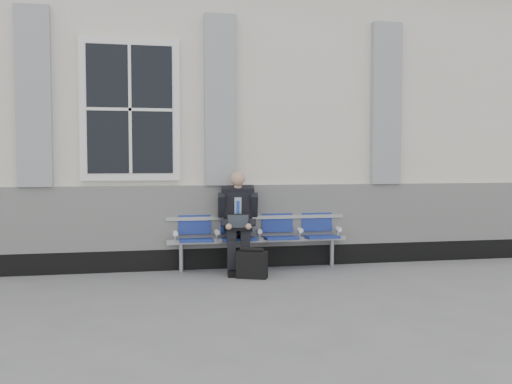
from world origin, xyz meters
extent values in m
plane|color=slate|center=(0.00, 0.00, 0.00)|extent=(70.00, 70.00, 0.00)
cube|color=silver|center=(0.00, 3.50, 2.10)|extent=(14.00, 4.00, 4.20)
cube|color=black|center=(0.00, 1.47, 0.15)|extent=(14.00, 0.10, 0.30)
cube|color=silver|center=(0.00, 1.46, 0.75)|extent=(14.00, 0.08, 0.90)
cube|color=#939698|center=(-0.90, 1.44, 2.40)|extent=(0.45, 0.14, 2.40)
cube|color=#939698|center=(1.60, 1.44, 2.40)|extent=(0.45, 0.14, 2.40)
cube|color=#939698|center=(4.10, 1.44, 2.40)|extent=(0.45, 0.14, 2.40)
cube|color=white|center=(0.35, 1.46, 2.25)|extent=(1.35, 0.10, 1.95)
cube|color=black|center=(0.35, 1.41, 2.25)|extent=(1.15, 0.02, 1.75)
cube|color=#9EA0A3|center=(2.12, 1.30, 0.42)|extent=(2.60, 0.07, 0.07)
cube|color=#9EA0A3|center=(2.12, 1.42, 0.73)|extent=(2.60, 0.05, 0.05)
cylinder|color=#9EA0A3|center=(1.02, 1.30, 0.20)|extent=(0.06, 0.06, 0.39)
cylinder|color=#9EA0A3|center=(3.22, 1.30, 0.20)|extent=(0.06, 0.06, 0.39)
cube|color=navy|center=(1.22, 1.22, 0.45)|extent=(0.46, 0.42, 0.07)
cube|color=navy|center=(1.22, 1.43, 0.71)|extent=(0.46, 0.10, 0.40)
cube|color=navy|center=(1.82, 1.22, 0.45)|extent=(0.46, 0.42, 0.07)
cube|color=navy|center=(1.82, 1.43, 0.71)|extent=(0.46, 0.10, 0.40)
cube|color=navy|center=(2.42, 1.22, 0.45)|extent=(0.46, 0.42, 0.07)
cube|color=navy|center=(2.42, 1.43, 0.71)|extent=(0.46, 0.10, 0.40)
cube|color=navy|center=(3.02, 1.22, 0.45)|extent=(0.46, 0.42, 0.07)
cube|color=navy|center=(3.02, 1.43, 0.71)|extent=(0.46, 0.10, 0.40)
cylinder|color=white|center=(0.94, 1.25, 0.55)|extent=(0.07, 0.12, 0.07)
cylinder|color=white|center=(1.52, 1.25, 0.55)|extent=(0.07, 0.12, 0.07)
cylinder|color=white|center=(2.12, 1.25, 0.55)|extent=(0.07, 0.12, 0.07)
cylinder|color=white|center=(2.72, 1.25, 0.55)|extent=(0.07, 0.12, 0.07)
cylinder|color=white|center=(3.30, 1.25, 0.55)|extent=(0.07, 0.12, 0.07)
cube|color=black|center=(1.67, 0.88, 0.04)|extent=(0.14, 0.26, 0.09)
cube|color=black|center=(1.86, 0.85, 0.04)|extent=(0.14, 0.26, 0.09)
cube|color=black|center=(1.68, 0.93, 0.25)|extent=(0.13, 0.14, 0.47)
cube|color=black|center=(1.87, 0.91, 0.25)|extent=(0.13, 0.14, 0.47)
cube|color=black|center=(1.71, 1.14, 0.54)|extent=(0.19, 0.44, 0.13)
cube|color=black|center=(1.89, 1.12, 0.54)|extent=(0.19, 0.44, 0.13)
cube|color=black|center=(1.83, 1.32, 0.85)|extent=(0.44, 0.37, 0.60)
cube|color=#A8BEDD|center=(1.81, 1.21, 0.87)|extent=(0.11, 0.10, 0.34)
cube|color=blue|center=(1.81, 1.20, 0.85)|extent=(0.05, 0.08, 0.28)
cube|color=black|center=(1.82, 1.29, 1.14)|extent=(0.48, 0.28, 0.14)
cylinder|color=tan|center=(1.82, 1.24, 1.21)|extent=(0.11, 0.11, 0.10)
sphere|color=tan|center=(1.81, 1.19, 1.30)|extent=(0.20, 0.20, 0.20)
cube|color=black|center=(1.59, 1.25, 0.93)|extent=(0.13, 0.28, 0.36)
cube|color=black|center=(2.04, 1.19, 0.93)|extent=(0.13, 0.28, 0.36)
cube|color=black|center=(1.60, 1.08, 0.70)|extent=(0.12, 0.31, 0.13)
cube|color=black|center=(1.98, 1.03, 0.70)|extent=(0.12, 0.31, 0.13)
sphere|color=tan|center=(1.64, 0.94, 0.66)|extent=(0.09, 0.09, 0.09)
sphere|color=tan|center=(1.90, 0.90, 0.66)|extent=(0.09, 0.09, 0.09)
cube|color=black|center=(1.78, 1.00, 0.61)|extent=(0.34, 0.26, 0.02)
cube|color=black|center=(1.80, 1.11, 0.71)|extent=(0.32, 0.13, 0.20)
cube|color=black|center=(1.80, 1.10, 0.71)|extent=(0.29, 0.10, 0.17)
cube|color=black|center=(1.91, 0.70, 0.18)|extent=(0.43, 0.31, 0.36)
cylinder|color=black|center=(1.91, 0.70, 0.38)|extent=(0.31, 0.18, 0.06)
camera|label=1|loc=(0.52, -6.62, 1.56)|focal=40.00mm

